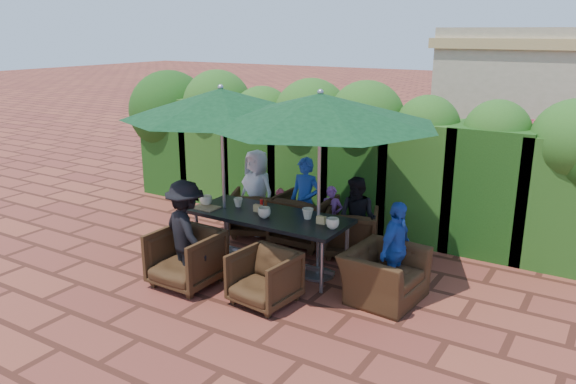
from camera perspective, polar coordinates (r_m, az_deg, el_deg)
The scene contains 30 objects.
ground at distance 7.83m, azimuth -2.95°, elevation -7.59°, with size 80.00×80.00×0.00m, color brown.
dining_table at distance 7.61m, azimuth -1.90°, elevation -2.84°, with size 2.20×0.90×0.75m.
umbrella_left at distance 7.61m, azimuth -6.82°, elevation 8.97°, with size 2.67×2.67×2.46m.
umbrella_right at distance 6.96m, azimuth 3.29°, elevation 8.40°, with size 2.98×2.98×2.46m.
chair_far_left at distance 8.94m, azimuth -3.31°, elevation -1.90°, with size 0.75×0.70×0.77m, color black.
chair_far_mid at distance 8.50m, azimuth 1.58°, elevation -2.57°, with size 0.83×0.77×0.85m, color black.
chair_far_right at distance 8.15m, azimuth 6.42°, elevation -3.84°, with size 0.73×0.68×0.75m, color black.
chair_near_left at distance 7.27m, azimuth -10.34°, elevation -6.35°, with size 0.78×0.73×0.80m, color black.
chair_near_right at distance 6.71m, azimuth -2.43°, elevation -8.47°, with size 0.69×0.64×0.71m, color black.
chair_end_right at distance 6.89m, azimuth 9.76°, elevation -7.49°, with size 0.95×0.62×0.83m, color black.
adult_far_left at distance 8.90m, azimuth -3.17°, elevation -0.00°, with size 0.67×0.40×1.36m, color white.
adult_far_mid at distance 8.40m, azimuth 1.76°, elevation -1.02°, with size 0.48×0.39×1.35m, color #1F4AAA.
adult_far_right at distance 7.93m, azimuth 7.06°, elevation -2.74°, with size 0.57×0.35×1.20m, color black.
adult_near_left at distance 7.25m, azimuth -10.31°, elevation -4.06°, with size 0.87×0.40×1.36m, color black.
adult_end_right at distance 6.90m, azimuth 10.86°, elevation -5.80°, with size 0.71×0.35×1.21m, color #1F4AAA.
child_left at distance 8.75m, azimuth -0.85°, elevation -2.21°, with size 0.29×0.23×0.79m, color #D54B5F.
child_right at distance 8.44m, azimuth 4.42°, elevation -2.49°, with size 0.33×0.27×0.92m, color #AA53B4.
pedestrian_a at distance 10.69m, azimuth 17.31°, elevation 2.77°, with size 1.52×0.54×1.63m, color #227E34.
pedestrian_b at distance 10.50m, azimuth 22.99°, elevation 2.23°, with size 0.82×0.50×1.72m, color #D54B5F.
cup_a at distance 8.05m, azimuth -8.33°, elevation -0.86°, with size 0.18×0.18×0.14m, color beige.
cup_b at distance 7.93m, azimuth -5.07°, elevation -1.06°, with size 0.13×0.13×0.13m, color beige.
cup_c at distance 7.45m, azimuth -2.43°, elevation -2.10°, with size 0.18×0.18×0.14m, color beige.
cup_d at distance 7.40m, azimuth 2.02°, elevation -2.21°, with size 0.15×0.15×0.14m, color beige.
cup_e at distance 7.06m, azimuth 4.55°, elevation -3.20°, with size 0.17×0.17×0.13m, color beige.
ketchup_bottle at distance 7.71m, azimuth -2.71°, elevation -1.34°, with size 0.04×0.04×0.17m, color #B20C0A.
sauce_bottle at distance 7.69m, azimuth -2.28°, elevation -1.38°, with size 0.04×0.04×0.17m, color #4C230C.
serving_tray at distance 7.94m, azimuth -8.33°, elevation -1.56°, with size 0.35×0.25×0.02m, color olive.
number_block_left at distance 7.69m, azimuth -3.07°, elevation -1.66°, with size 0.12×0.06×0.10m, color tan.
number_block_right at distance 7.23m, azimuth 3.40°, elevation -2.85°, with size 0.12×0.06×0.10m, color tan.
hedge_wall at distance 9.42m, azimuth 4.18°, elevation 4.96°, with size 9.10×1.60×2.46m.
Camera 1 is at (4.12, -5.87, 3.14)m, focal length 35.00 mm.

